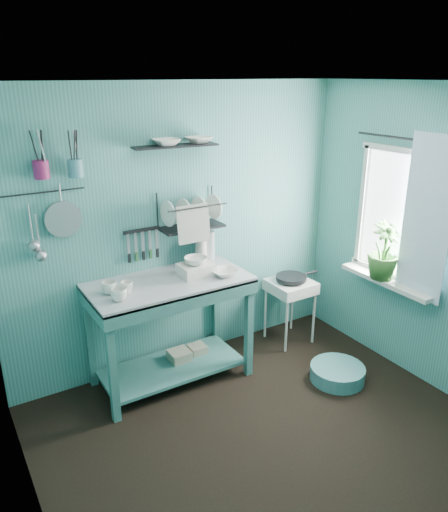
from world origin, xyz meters
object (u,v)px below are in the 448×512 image
frying_pan (291,278)px  storage_tin_small (198,355)px  utensil_cup_magenta (41,170)px  colander (63,219)px  hotplate_stand (289,311)px  mug_left (119,295)px  work_counter (170,331)px  dish_rack (191,210)px  storage_tin_large (180,362)px  mug_right (109,288)px  water_bottle (210,246)px  wash_tub (196,270)px  mug_mid (127,287)px  potted_plant (384,251)px  floor_basin (337,373)px  utensil_cup_teal (76,168)px  soap_bottle (201,248)px

frying_pan → storage_tin_small: bearing=176.3°
frying_pan → utensil_cup_magenta: (-2.16, 0.22, 1.22)m
colander → hotplate_stand: bearing=-7.1°
mug_left → work_counter: bearing=18.4°
work_counter → dish_rack: 1.05m
storage_tin_large → mug_right: bearing=-175.2°
utensil_cup_magenta → water_bottle: bearing=-0.7°
utensil_cup_magenta → storage_tin_small: 2.14m
mug_left → wash_tub: wash_tub is taller
colander → storage_tin_small: bearing=-10.4°
water_bottle → mug_mid: bearing=-162.7°
colander → frying_pan: bearing=-7.1°
mug_left → potted_plant: (2.25, -0.53, 0.09)m
wash_tub → floor_basin: bearing=-37.3°
wash_tub → frying_pan: wash_tub is taller
mug_left → utensil_cup_teal: utensil_cup_teal is taller
mug_mid → dish_rack: size_ratio=0.18×
water_bottle → storage_tin_large: bearing=-158.0°
water_bottle → potted_plant: bearing=-36.0°
mug_mid → utensil_cup_teal: utensil_cup_teal is taller
work_counter → hotplate_stand: size_ratio=2.08×
work_counter → frying_pan: work_counter is taller
wash_tub → dish_rack: dish_rack is taller
mug_left → utensil_cup_magenta: size_ratio=0.95×
mug_left → floor_basin: (1.72, -0.61, -0.93)m
work_counter → utensil_cup_teal: 1.56m
mug_right → utensil_cup_magenta: bearing=145.5°
mug_left → floor_basin: mug_left is taller
frying_pan → potted_plant: bearing=-57.1°
mug_left → mug_mid: size_ratio=1.23×
work_counter → hotplate_stand: (1.31, 0.01, -0.15)m
colander → storage_tin_small: (1.02, -0.19, -1.41)m
wash_tub → colander: colander is taller
utensil_cup_teal → storage_tin_small: utensil_cup_teal is taller
mug_left → soap_bottle: size_ratio=0.41×
work_counter → wash_tub: bearing=-14.3°
mug_left → hotplate_stand: (1.79, 0.17, -0.67)m
mug_right → potted_plant: potted_plant is taller
mug_right → water_bottle: (1.02, 0.22, 0.09)m
dish_rack → storage_tin_large: size_ratio=2.50×
colander → mug_mid: bearing=-43.5°
utensil_cup_teal → work_counter: bearing=-21.5°
mug_mid → colander: colander is taller
water_bottle → frying_pan: 0.91m
mug_mid → colander: bearing=136.5°
water_bottle → utensil_cup_magenta: (-1.37, 0.02, 0.82)m
utensil_cup_magenta → mug_left: bearing=-47.4°
frying_pan → utensil_cup_teal: (-1.91, 0.22, 1.21)m
colander → floor_basin: bearing=-27.9°
mug_left → hotplate_stand: mug_left is taller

